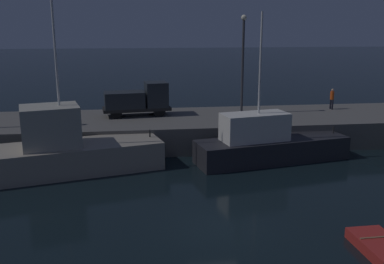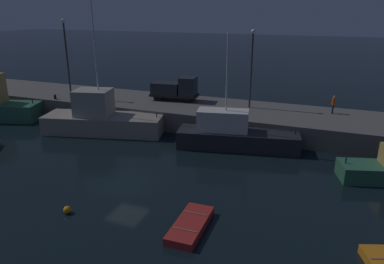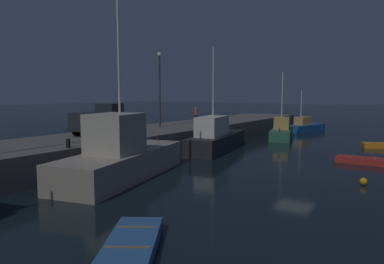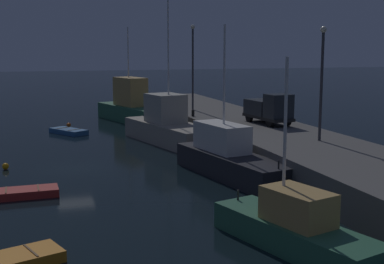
{
  "view_description": "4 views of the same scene",
  "coord_description": "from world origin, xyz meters",
  "px_view_note": "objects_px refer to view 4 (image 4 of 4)",
  "views": [
    {
      "loc": [
        -3.44,
        -18.11,
        9.1
      ],
      "look_at": [
        -0.17,
        7.65,
        2.71
      ],
      "focal_mm": 40.92,
      "sensor_mm": 36.0,
      "label": 1
    },
    {
      "loc": [
        12.78,
        -19.77,
        11.73
      ],
      "look_at": [
        2.91,
        5.47,
        2.5
      ],
      "focal_mm": 33.95,
      "sensor_mm": 36.0,
      "label": 2
    },
    {
      "loc": [
        -24.95,
        -7.98,
        5.61
      ],
      "look_at": [
        0.45,
        9.14,
        2.29
      ],
      "focal_mm": 33.73,
      "sensor_mm": 36.0,
      "label": 3
    },
    {
      "loc": [
        37.13,
        -2.84,
        8.45
      ],
      "look_at": [
        2.58,
        7.84,
        2.65
      ],
      "focal_mm": 49.56,
      "sensor_mm": 36.0,
      "label": 4
    }
  ],
  "objects_px": {
    "mooring_buoy_mid": "(69,125)",
    "dinghy_orange_near": "(69,131)",
    "lamp_post_east": "(322,75)",
    "lamp_post_west": "(193,61)",
    "bollard_east": "(177,107)",
    "fishing_trawler_red": "(169,127)",
    "mooring_buoy_near": "(5,166)",
    "fishing_boat_blue": "(131,106)",
    "fishing_boat_orange": "(230,158)",
    "bollard_central": "(193,113)",
    "rowboat_white_mid": "(9,262)",
    "dinghy_red_small": "(22,193)",
    "fishing_boat_white": "(295,228)",
    "bollard_west": "(156,98)",
    "utility_truck": "(269,109)"
  },
  "relations": [
    {
      "from": "mooring_buoy_mid",
      "to": "dinghy_orange_near",
      "type": "bearing_deg",
      "value": -4.32
    },
    {
      "from": "dinghy_orange_near",
      "to": "lamp_post_east",
      "type": "height_order",
      "value": "lamp_post_east"
    },
    {
      "from": "lamp_post_west",
      "to": "bollard_east",
      "type": "relative_size",
      "value": 16.7
    },
    {
      "from": "fishing_trawler_red",
      "to": "mooring_buoy_near",
      "type": "bearing_deg",
      "value": -63.34
    },
    {
      "from": "fishing_boat_blue",
      "to": "fishing_boat_orange",
      "type": "height_order",
      "value": "fishing_boat_blue"
    },
    {
      "from": "lamp_post_east",
      "to": "bollard_central",
      "type": "bearing_deg",
      "value": -163.33
    },
    {
      "from": "fishing_boat_orange",
      "to": "rowboat_white_mid",
      "type": "xyz_separation_m",
      "value": [
        11.21,
        -13.5,
        -1.0
      ]
    },
    {
      "from": "dinghy_red_small",
      "to": "lamp_post_west",
      "type": "height_order",
      "value": "lamp_post_west"
    },
    {
      "from": "fishing_boat_white",
      "to": "mooring_buoy_near",
      "type": "relative_size",
      "value": 18.76
    },
    {
      "from": "lamp_post_west",
      "to": "bollard_central",
      "type": "bearing_deg",
      "value": -16.99
    },
    {
      "from": "lamp_post_east",
      "to": "bollard_west",
      "type": "height_order",
      "value": "lamp_post_east"
    },
    {
      "from": "lamp_post_east",
      "to": "dinghy_orange_near",
      "type": "bearing_deg",
      "value": -143.15
    },
    {
      "from": "fishing_boat_orange",
      "to": "mooring_buoy_mid",
      "type": "xyz_separation_m",
      "value": [
        -25.59,
        -8.53,
        -1.0
      ]
    },
    {
      "from": "fishing_boat_blue",
      "to": "dinghy_red_small",
      "type": "distance_m",
      "value": 31.4
    },
    {
      "from": "dinghy_orange_near",
      "to": "dinghy_red_small",
      "type": "distance_m",
      "value": 22.52
    },
    {
      "from": "dinghy_red_small",
      "to": "dinghy_orange_near",
      "type": "bearing_deg",
      "value": 169.27
    },
    {
      "from": "rowboat_white_mid",
      "to": "mooring_buoy_mid",
      "type": "bearing_deg",
      "value": 172.3
    },
    {
      "from": "lamp_post_east",
      "to": "utility_truck",
      "type": "xyz_separation_m",
      "value": [
        -8.36,
        0.09,
        -3.29
      ]
    },
    {
      "from": "lamp_post_east",
      "to": "utility_truck",
      "type": "bearing_deg",
      "value": 179.38
    },
    {
      "from": "fishing_boat_blue",
      "to": "dinghy_red_small",
      "type": "height_order",
      "value": "fishing_boat_blue"
    },
    {
      "from": "fishing_trawler_red",
      "to": "dinghy_orange_near",
      "type": "distance_m",
      "value": 11.39
    },
    {
      "from": "fishing_boat_blue",
      "to": "bollard_central",
      "type": "xyz_separation_m",
      "value": [
        12.67,
        3.49,
        0.6
      ]
    },
    {
      "from": "fishing_trawler_red",
      "to": "utility_truck",
      "type": "distance_m",
      "value": 9.05
    },
    {
      "from": "fishing_boat_white",
      "to": "bollard_central",
      "type": "xyz_separation_m",
      "value": [
        -28.15,
        4.25,
        1.38
      ]
    },
    {
      "from": "mooring_buoy_mid",
      "to": "bollard_east",
      "type": "relative_size",
      "value": 0.89
    },
    {
      "from": "fishing_boat_blue",
      "to": "lamp_post_west",
      "type": "distance_m",
      "value": 10.52
    },
    {
      "from": "mooring_buoy_near",
      "to": "bollard_central",
      "type": "relative_size",
      "value": 0.76
    },
    {
      "from": "fishing_boat_blue",
      "to": "bollard_west",
      "type": "relative_size",
      "value": 19.82
    },
    {
      "from": "fishing_boat_blue",
      "to": "mooring_buoy_mid",
      "type": "xyz_separation_m",
      "value": [
        2.42,
        -7.28,
        -1.49
      ]
    },
    {
      "from": "mooring_buoy_near",
      "to": "bollard_east",
      "type": "bearing_deg",
      "value": 132.19
    },
    {
      "from": "fishing_boat_orange",
      "to": "bollard_east",
      "type": "xyz_separation_m",
      "value": [
        -21.54,
        2.35,
        1.04
      ]
    },
    {
      "from": "dinghy_red_small",
      "to": "mooring_buoy_mid",
      "type": "bearing_deg",
      "value": 170.34
    },
    {
      "from": "rowboat_white_mid",
      "to": "bollard_east",
      "type": "relative_size",
      "value": 8.43
    },
    {
      "from": "mooring_buoy_mid",
      "to": "lamp_post_west",
      "type": "relative_size",
      "value": 0.05
    },
    {
      "from": "dinghy_orange_near",
      "to": "bollard_east",
      "type": "height_order",
      "value": "bollard_east"
    },
    {
      "from": "rowboat_white_mid",
      "to": "lamp_post_west",
      "type": "height_order",
      "value": "lamp_post_west"
    },
    {
      "from": "fishing_boat_blue",
      "to": "bollard_west",
      "type": "distance_m",
      "value": 4.68
    },
    {
      "from": "fishing_trawler_red",
      "to": "mooring_buoy_mid",
      "type": "relative_size",
      "value": 28.58
    },
    {
      "from": "dinghy_red_small",
      "to": "fishing_trawler_red",
      "type": "bearing_deg",
      "value": 139.09
    },
    {
      "from": "fishing_boat_orange",
      "to": "mooring_buoy_mid",
      "type": "height_order",
      "value": "fishing_boat_orange"
    },
    {
      "from": "fishing_trawler_red",
      "to": "fishing_boat_orange",
      "type": "height_order",
      "value": "fishing_trawler_red"
    },
    {
      "from": "utility_truck",
      "to": "bollard_east",
      "type": "distance_m",
      "value": 13.76
    },
    {
      "from": "fishing_boat_blue",
      "to": "fishing_boat_white",
      "type": "relative_size",
      "value": 1.37
    },
    {
      "from": "fishing_boat_blue",
      "to": "bollard_east",
      "type": "relative_size",
      "value": 22.75
    },
    {
      "from": "bollard_west",
      "to": "dinghy_orange_near",
      "type": "bearing_deg",
      "value": -48.71
    },
    {
      "from": "rowboat_white_mid",
      "to": "bollard_central",
      "type": "bearing_deg",
      "value": 149.34
    },
    {
      "from": "bollard_west",
      "to": "bollard_east",
      "type": "xyz_separation_m",
      "value": [
        9.4,
        0.0,
        -0.04
      ]
    },
    {
      "from": "fishing_boat_orange",
      "to": "dinghy_orange_near",
      "type": "relative_size",
      "value": 2.46
    },
    {
      "from": "fishing_trawler_red",
      "to": "bollard_central",
      "type": "relative_size",
      "value": 21.74
    },
    {
      "from": "bollard_west",
      "to": "dinghy_red_small",
      "type": "bearing_deg",
      "value": -25.73
    }
  ]
}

